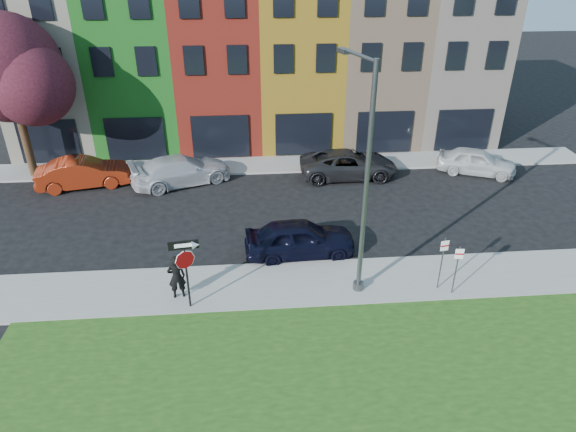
{
  "coord_description": "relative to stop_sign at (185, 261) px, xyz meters",
  "views": [
    {
      "loc": [
        -3.34,
        -13.33,
        12.19
      ],
      "look_at": [
        -1.93,
        4.0,
        2.6
      ],
      "focal_mm": 32.0,
      "sensor_mm": 36.0,
      "label": 1
    }
  ],
  "objects": [
    {
      "name": "ground",
      "position": [
        5.72,
        -1.88,
        -2.15
      ],
      "size": [
        120.0,
        120.0,
        0.0
      ],
      "primitive_type": "plane",
      "color": "black",
      "rests_on": "ground"
    },
    {
      "name": "sidewalk_near",
      "position": [
        7.72,
        1.12,
        -2.09
      ],
      "size": [
        40.0,
        3.0,
        0.12
      ],
      "primitive_type": "cube",
      "color": "gray",
      "rests_on": "ground"
    },
    {
      "name": "sidewalk_far",
      "position": [
        2.72,
        13.12,
        -2.09
      ],
      "size": [
        40.0,
        2.4,
        0.12
      ],
      "primitive_type": "cube",
      "color": "gray",
      "rests_on": "ground"
    },
    {
      "name": "rowhouse_block",
      "position": [
        3.22,
        19.3,
        2.84
      ],
      "size": [
        30.0,
        10.12,
        10.0
      ],
      "color": "beige",
      "rests_on": "ground"
    },
    {
      "name": "stop_sign",
      "position": [
        0.0,
        0.0,
        0.0
      ],
      "size": [
        1.05,
        0.18,
        2.84
      ],
      "rotation": [
        0.0,
        0.0,
        0.13
      ],
      "color": "black",
      "rests_on": "sidewalk_near"
    },
    {
      "name": "man",
      "position": [
        -0.48,
        0.64,
        -1.12
      ],
      "size": [
        0.81,
        0.66,
        1.8
      ],
      "primitive_type": "imported",
      "rotation": [
        0.0,
        0.0,
        3.32
      ],
      "color": "black",
      "rests_on": "sidewalk_near"
    },
    {
      "name": "sedan_near",
      "position": [
        4.4,
        3.37,
        -1.35
      ],
      "size": [
        2.41,
        4.9,
        1.6
      ],
      "primitive_type": "imported",
      "rotation": [
        0.0,
        0.0,
        1.63
      ],
      "color": "black",
      "rests_on": "ground"
    },
    {
      "name": "parked_car_red",
      "position": [
        -6.63,
        11.1,
        -1.34
      ],
      "size": [
        3.55,
        5.52,
        1.61
      ],
      "primitive_type": "imported",
      "rotation": [
        0.0,
        0.0,
        1.77
      ],
      "color": "maroon",
      "rests_on": "ground"
    },
    {
      "name": "parked_car_silver",
      "position": [
        -1.38,
        11.06,
        -1.36
      ],
      "size": [
        5.96,
        6.96,
        1.58
      ],
      "primitive_type": "imported",
      "rotation": [
        0.0,
        0.0,
        1.95
      ],
      "color": "silver",
      "rests_on": "ground"
    },
    {
      "name": "parked_car_dark",
      "position": [
        7.97,
        11.2,
        -1.38
      ],
      "size": [
        2.61,
        5.52,
        1.52
      ],
      "primitive_type": "imported",
      "rotation": [
        0.0,
        0.0,
        1.58
      ],
      "color": "black",
      "rests_on": "ground"
    },
    {
      "name": "parked_car_white",
      "position": [
        15.37,
        11.05,
        -1.4
      ],
      "size": [
        4.91,
        5.63,
        1.49
      ],
      "primitive_type": "imported",
      "rotation": [
        0.0,
        0.0,
        1.17
      ],
      "color": "silver",
      "rests_on": "ground"
    },
    {
      "name": "street_lamp",
      "position": [
        6.32,
        0.74,
        2.37
      ],
      "size": [
        1.07,
        2.49,
        8.73
      ],
      "rotation": [
        0.0,
        0.0,
        0.32
      ],
      "color": "#494C4E",
      "rests_on": "sidewalk_near"
    },
    {
      "name": "parking_sign_a",
      "position": [
        9.92,
        0.01,
        -0.72
      ],
      "size": [
        0.32,
        0.1,
        2.08
      ],
      "rotation": [
        0.0,
        0.0,
        -0.11
      ],
      "color": "#494C4E",
      "rests_on": "sidewalk_near"
    },
    {
      "name": "parking_sign_b",
      "position": [
        9.47,
        0.36,
        -0.62
      ],
      "size": [
        0.32,
        0.1,
        2.25
      ],
      "rotation": [
        0.0,
        0.0,
        0.15
      ],
      "color": "#494C4E",
      "rests_on": "sidewalk_near"
    },
    {
      "name": "tree_purple",
      "position": [
        -9.78,
        12.74,
        3.83
      ],
      "size": [
        6.68,
        5.85,
        8.79
      ],
      "color": "black",
      "rests_on": "sidewalk_far"
    }
  ]
}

